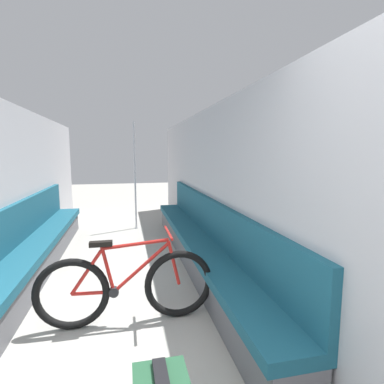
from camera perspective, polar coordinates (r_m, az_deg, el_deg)
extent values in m
cube|color=#B2B2B7|center=(3.99, 5.46, 0.66)|extent=(0.10, 9.29, 2.22)
cube|color=#5B5B60|center=(4.35, -28.25, -12.47)|extent=(0.38, 5.12, 0.33)
cube|color=#195166|center=(4.28, -28.43, -9.74)|extent=(0.44, 5.12, 0.10)
cube|color=#195166|center=(4.26, -31.12, -5.71)|extent=(0.07, 5.12, 0.52)
cube|color=#5B5B60|center=(4.29, 1.04, -11.80)|extent=(0.38, 5.12, 0.33)
cube|color=#195166|center=(4.23, 1.05, -9.03)|extent=(0.44, 5.12, 0.10)
cube|color=#195166|center=(4.19, 3.55, -4.81)|extent=(0.07, 5.12, 0.52)
torus|color=black|center=(3.02, -21.95, -17.61)|extent=(0.66, 0.07, 0.66)
torus|color=black|center=(3.02, -2.49, -17.08)|extent=(0.66, 0.07, 0.66)
cylinder|color=#B21E19|center=(3.00, -18.32, -17.80)|extent=(0.37, 0.03, 0.05)
cylinder|color=#B21E19|center=(2.93, -19.47, -14.23)|extent=(0.29, 0.03, 0.40)
cylinder|color=#B21E19|center=(2.90, -15.80, -13.79)|extent=(0.13, 0.03, 0.47)
cylinder|color=#B21E19|center=(2.90, -9.60, -13.95)|extent=(0.53, 0.03, 0.45)
cylinder|color=#B21E19|center=(2.83, -10.70, -9.74)|extent=(0.61, 0.03, 0.08)
cylinder|color=#B21E19|center=(2.93, -3.48, -13.33)|extent=(0.13, 0.03, 0.44)
cylinder|color=black|center=(2.99, -14.66, -17.92)|extent=(0.09, 0.06, 0.09)
cube|color=black|center=(2.83, -16.97, -9.42)|extent=(0.20, 0.07, 0.04)
cylinder|color=#B21E19|center=(2.83, -4.51, -7.73)|extent=(0.02, 0.46, 0.02)
cylinder|color=gray|center=(6.47, -10.56, -6.73)|extent=(0.08, 0.08, 0.01)
cylinder|color=silver|center=(6.30, -10.80, 2.99)|extent=(0.04, 0.04, 2.20)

